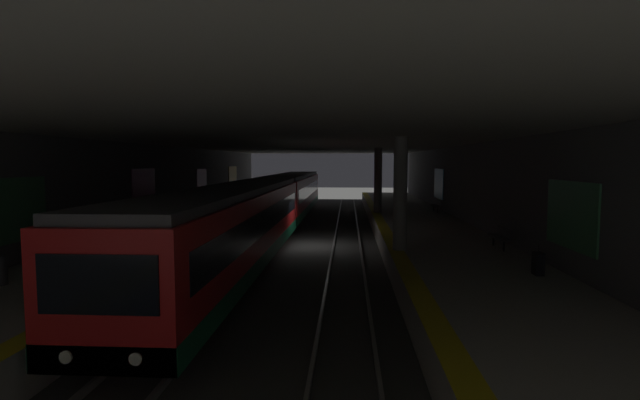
# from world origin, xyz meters

# --- Properties ---
(ground_plane) EXTENTS (120.00, 120.00, 0.00)m
(ground_plane) POSITION_xyz_m (0.00, 0.00, 0.00)
(ground_plane) COLOR #42423F
(track_left) EXTENTS (60.00, 1.53, 0.16)m
(track_left) POSITION_xyz_m (0.00, -2.20, 0.08)
(track_left) COLOR gray
(track_left) RESTS_ON ground
(track_right) EXTENTS (60.00, 1.53, 0.16)m
(track_right) POSITION_xyz_m (0.00, 2.20, 0.08)
(track_right) COLOR gray
(track_right) RESTS_ON ground
(platform_left) EXTENTS (60.00, 5.30, 1.06)m
(platform_left) POSITION_xyz_m (0.00, -6.55, 0.53)
(platform_left) COLOR #B7B2A8
(platform_left) RESTS_ON ground
(platform_right) EXTENTS (60.00, 5.30, 1.06)m
(platform_right) POSITION_xyz_m (0.00, 6.55, 0.53)
(platform_right) COLOR #B7B2A8
(platform_right) RESTS_ON ground
(wall_left) EXTENTS (60.00, 0.56, 5.60)m
(wall_left) POSITION_xyz_m (0.00, -9.45, 2.80)
(wall_left) COLOR slate
(wall_left) RESTS_ON ground
(wall_right) EXTENTS (60.00, 0.56, 5.60)m
(wall_right) POSITION_xyz_m (0.05, 9.45, 2.80)
(wall_right) COLOR slate
(wall_right) RESTS_ON ground
(ceiling_slab) EXTENTS (60.00, 19.40, 0.40)m
(ceiling_slab) POSITION_xyz_m (0.00, 0.00, 5.80)
(ceiling_slab) COLOR #ADAAA3
(ceiling_slab) RESTS_ON wall_left
(pillar_near) EXTENTS (0.56, 0.56, 4.55)m
(pillar_near) POSITION_xyz_m (-6.38, -4.35, 3.33)
(pillar_near) COLOR gray
(pillar_near) RESTS_ON platform_left
(pillar_far) EXTENTS (0.56, 0.56, 4.55)m
(pillar_far) POSITION_xyz_m (7.92, -4.35, 3.33)
(pillar_far) COLOR gray
(pillar_far) RESTS_ON platform_left
(metro_train) EXTENTS (39.61, 2.83, 3.49)m
(metro_train) POSITION_xyz_m (2.37, 2.20, 2.03)
(metro_train) COLOR red
(metro_train) RESTS_ON track_right
(bench_left_near) EXTENTS (1.70, 0.47, 0.86)m
(bench_left_near) POSITION_xyz_m (-5.81, -8.53, 1.57)
(bench_left_near) COLOR #262628
(bench_left_near) RESTS_ON platform_left
(bench_left_mid) EXTENTS (1.70, 0.47, 0.86)m
(bench_left_mid) POSITION_xyz_m (8.30, -8.53, 1.57)
(bench_left_mid) COLOR #262628
(bench_left_mid) RESTS_ON platform_left
(bench_right_near) EXTENTS (1.70, 0.47, 0.86)m
(bench_right_near) POSITION_xyz_m (-6.51, 8.53, 1.57)
(bench_right_near) COLOR #262628
(bench_right_near) RESTS_ON platform_right
(bench_right_mid) EXTENTS (1.70, 0.47, 0.86)m
(bench_right_mid) POSITION_xyz_m (6.57, 8.53, 1.57)
(bench_right_mid) COLOR #262628
(bench_right_mid) RESTS_ON platform_right
(person_waiting_near) EXTENTS (0.60, 0.24, 1.73)m
(person_waiting_near) POSITION_xyz_m (-9.31, 6.75, 1.99)
(person_waiting_near) COLOR #292929
(person_waiting_near) RESTS_ON platform_right
(person_walking_mid) EXTENTS (0.60, 0.23, 1.65)m
(person_walking_mid) POSITION_xyz_m (12.45, -6.48, 1.95)
(person_walking_mid) COLOR #2C2C2C
(person_walking_mid) RESTS_ON platform_left
(suitcase_rolling) EXTENTS (0.42, 0.26, 1.01)m
(suitcase_rolling) POSITION_xyz_m (-10.43, -8.24, 1.41)
(suitcase_rolling) COLOR black
(suitcase_rolling) RESTS_ON platform_left
(backpack_on_floor) EXTENTS (0.30, 0.20, 0.40)m
(backpack_on_floor) POSITION_xyz_m (-5.93, 8.21, 1.25)
(backpack_on_floor) COLOR black
(backpack_on_floor) RESTS_ON platform_right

